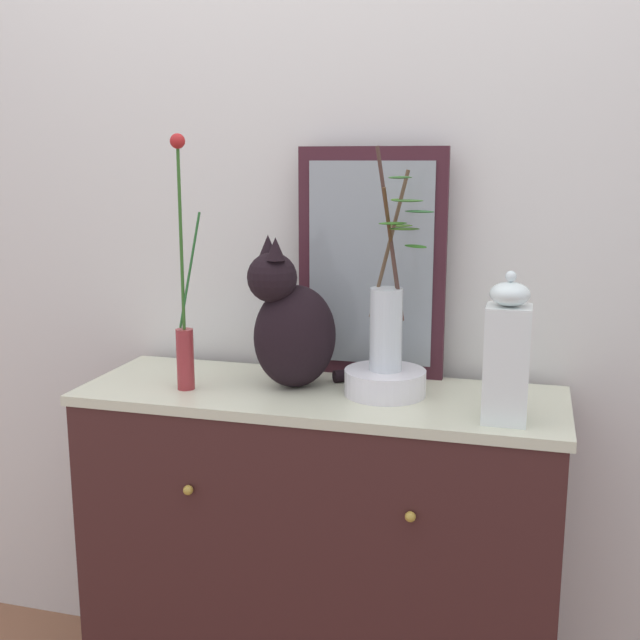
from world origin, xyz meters
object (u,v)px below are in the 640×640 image
mirror_leaning (371,264)px  cat_sitting (292,325)px  jar_lidded_porcelain (507,354)px  vase_glass_clear (388,315)px  sideboard (320,560)px  vase_slim_green (184,322)px  bowl_porcelain (385,382)px

mirror_leaning → cat_sitting: 0.27m
mirror_leaning → jar_lidded_porcelain: size_ratio=1.79×
cat_sitting → vase_glass_clear: size_ratio=0.72×
sideboard → vase_slim_green: (-0.33, -0.07, 0.63)m
vase_slim_green → sideboard: bearing=12.0°
mirror_leaning → cat_sitting: mirror_leaning is taller
cat_sitting → vase_slim_green: bearing=-160.6°
vase_slim_green → jar_lidded_porcelain: bearing=-3.0°
sideboard → cat_sitting: 0.62m
cat_sitting → bowl_porcelain: (0.24, -0.00, -0.13)m
vase_slim_green → mirror_leaning: bearing=31.6°
jar_lidded_porcelain → cat_sitting: bearing=166.3°
vase_slim_green → bowl_porcelain: size_ratio=3.14×
cat_sitting → jar_lidded_porcelain: size_ratio=1.15×
vase_glass_clear → jar_lidded_porcelain: vase_glass_clear is taller
vase_slim_green → bowl_porcelain: (0.49, 0.09, -0.14)m
bowl_porcelain → vase_slim_green: bearing=-170.1°
cat_sitting → bowl_porcelain: bearing=-0.6°
sideboard → bowl_porcelain: bearing=5.6°
sideboard → jar_lidded_porcelain: 0.76m
cat_sitting → vase_glass_clear: bearing=-0.9°
mirror_leaning → sideboard: bearing=-115.1°
cat_sitting → bowl_porcelain: 0.27m
bowl_porcelain → jar_lidded_porcelain: (0.29, -0.13, 0.12)m
sideboard → cat_sitting: cat_sitting is taller
vase_slim_green → bowl_porcelain: vase_slim_green is taller
bowl_porcelain → vase_glass_clear: size_ratio=0.37×
cat_sitting → jar_lidded_porcelain: bearing=-13.7°
jar_lidded_porcelain → mirror_leaning: bearing=140.8°
bowl_porcelain → mirror_leaning: bearing=113.3°
vase_glass_clear → sideboard: bearing=-175.0°
sideboard → vase_glass_clear: vase_glass_clear is taller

